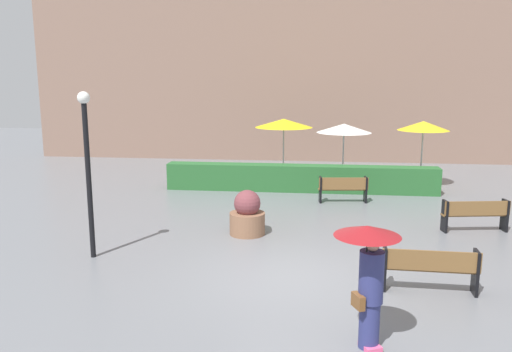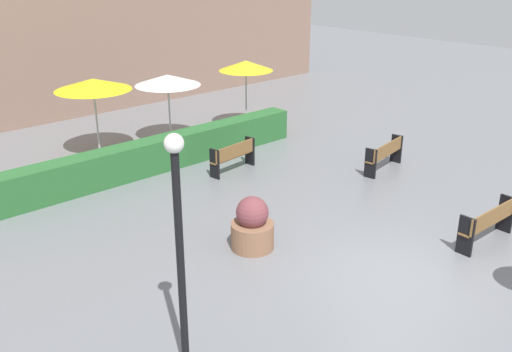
{
  "view_description": "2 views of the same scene",
  "coord_description": "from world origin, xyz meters",
  "px_view_note": "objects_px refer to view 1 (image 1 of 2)",
  "views": [
    {
      "loc": [
        0.43,
        -10.24,
        4.16
      ],
      "look_at": [
        -1.33,
        4.95,
        1.21
      ],
      "focal_mm": 35.91,
      "sensor_mm": 36.0,
      "label": 1
    },
    {
      "loc": [
        -8.81,
        -5.45,
        6.13
      ],
      "look_at": [
        0.09,
        4.35,
        0.91
      ],
      "focal_mm": 40.15,
      "sensor_mm": 36.0,
      "label": 2
    }
  ],
  "objects_px": {
    "planter_pot": "(247,215)",
    "bench_back_row": "(343,188)",
    "patio_umbrella_white": "(344,128)",
    "bench_near_right": "(430,267)",
    "pedestrian_with_umbrella": "(369,268)",
    "patio_umbrella_yellow": "(284,123)",
    "bench_far_right": "(476,213)",
    "lamp_post": "(87,158)",
    "patio_umbrella_yellow_far": "(423,126)"
  },
  "relations": [
    {
      "from": "bench_far_right",
      "to": "patio_umbrella_white",
      "type": "height_order",
      "value": "patio_umbrella_white"
    },
    {
      "from": "patio_umbrella_yellow",
      "to": "patio_umbrella_white",
      "type": "height_order",
      "value": "patio_umbrella_yellow"
    },
    {
      "from": "bench_near_right",
      "to": "lamp_post",
      "type": "distance_m",
      "value": 7.73
    },
    {
      "from": "bench_back_row",
      "to": "pedestrian_with_umbrella",
      "type": "relative_size",
      "value": 0.84
    },
    {
      "from": "bench_far_right",
      "to": "lamp_post",
      "type": "distance_m",
      "value": 10.19
    },
    {
      "from": "bench_back_row",
      "to": "patio_umbrella_white",
      "type": "bearing_deg",
      "value": 87.41
    },
    {
      "from": "patio_umbrella_white",
      "to": "lamp_post",
      "type": "bearing_deg",
      "value": -123.21
    },
    {
      "from": "bench_far_right",
      "to": "bench_near_right",
      "type": "distance_m",
      "value": 4.79
    },
    {
      "from": "planter_pot",
      "to": "lamp_post",
      "type": "relative_size",
      "value": 0.31
    },
    {
      "from": "planter_pot",
      "to": "patio_umbrella_white",
      "type": "xyz_separation_m",
      "value": [
        2.9,
        7.39,
        1.65
      ]
    },
    {
      "from": "patio_umbrella_white",
      "to": "patio_umbrella_yellow_far",
      "type": "distance_m",
      "value": 3.0
    },
    {
      "from": "bench_near_right",
      "to": "lamp_post",
      "type": "relative_size",
      "value": 0.48
    },
    {
      "from": "bench_far_right",
      "to": "patio_umbrella_yellow_far",
      "type": "bearing_deg",
      "value": 93.1
    },
    {
      "from": "planter_pot",
      "to": "patio_umbrella_yellow",
      "type": "bearing_deg",
      "value": 86.56
    },
    {
      "from": "planter_pot",
      "to": "patio_umbrella_yellow_far",
      "type": "distance_m",
      "value": 9.17
    },
    {
      "from": "bench_far_right",
      "to": "patio_umbrella_white",
      "type": "xyz_separation_m",
      "value": [
        -3.26,
        6.46,
        1.65
      ]
    },
    {
      "from": "bench_back_row",
      "to": "patio_umbrella_white",
      "type": "relative_size",
      "value": 0.71
    },
    {
      "from": "bench_back_row",
      "to": "patio_umbrella_white",
      "type": "height_order",
      "value": "patio_umbrella_white"
    },
    {
      "from": "bench_far_right",
      "to": "pedestrian_with_umbrella",
      "type": "relative_size",
      "value": 0.92
    },
    {
      "from": "bench_back_row",
      "to": "lamp_post",
      "type": "bearing_deg",
      "value": -135.24
    },
    {
      "from": "bench_back_row",
      "to": "planter_pot",
      "type": "xyz_separation_m",
      "value": [
        -2.74,
        -3.87,
        0.0
      ]
    },
    {
      "from": "bench_back_row",
      "to": "patio_umbrella_yellow",
      "type": "height_order",
      "value": "patio_umbrella_yellow"
    },
    {
      "from": "lamp_post",
      "to": "patio_umbrella_yellow",
      "type": "relative_size",
      "value": 1.55
    },
    {
      "from": "lamp_post",
      "to": "patio_umbrella_white",
      "type": "bearing_deg",
      "value": 56.79
    },
    {
      "from": "bench_near_right",
      "to": "pedestrian_with_umbrella",
      "type": "height_order",
      "value": "pedestrian_with_umbrella"
    },
    {
      "from": "pedestrian_with_umbrella",
      "to": "planter_pot",
      "type": "bearing_deg",
      "value": 114.9
    },
    {
      "from": "planter_pot",
      "to": "patio_umbrella_white",
      "type": "height_order",
      "value": "patio_umbrella_white"
    },
    {
      "from": "patio_umbrella_yellow_far",
      "to": "lamp_post",
      "type": "bearing_deg",
      "value": -135.61
    },
    {
      "from": "bench_back_row",
      "to": "patio_umbrella_yellow_far",
      "type": "distance_m",
      "value": 4.66
    },
    {
      "from": "bench_far_right",
      "to": "planter_pot",
      "type": "distance_m",
      "value": 6.22
    },
    {
      "from": "bench_near_right",
      "to": "patio_umbrella_white",
      "type": "distance_m",
      "value": 10.94
    },
    {
      "from": "patio_umbrella_yellow",
      "to": "patio_umbrella_white",
      "type": "bearing_deg",
      "value": -10.66
    },
    {
      "from": "pedestrian_with_umbrella",
      "to": "patio_umbrella_yellow_far",
      "type": "distance_m",
      "value": 12.92
    },
    {
      "from": "pedestrian_with_umbrella",
      "to": "planter_pot",
      "type": "xyz_separation_m",
      "value": [
        -2.62,
        5.64,
        -0.79
      ]
    },
    {
      "from": "pedestrian_with_umbrella",
      "to": "planter_pot",
      "type": "distance_m",
      "value": 6.27
    },
    {
      "from": "bench_back_row",
      "to": "patio_umbrella_yellow",
      "type": "relative_size",
      "value": 0.67
    },
    {
      "from": "bench_near_right",
      "to": "bench_back_row",
      "type": "bearing_deg",
      "value": 100.22
    },
    {
      "from": "lamp_post",
      "to": "patio_umbrella_yellow",
      "type": "xyz_separation_m",
      "value": [
        3.84,
        10.03,
        -0.06
      ]
    },
    {
      "from": "patio_umbrella_yellow",
      "to": "patio_umbrella_yellow_far",
      "type": "relative_size",
      "value": 0.98
    },
    {
      "from": "bench_back_row",
      "to": "patio_umbrella_white",
      "type": "xyz_separation_m",
      "value": [
        0.16,
        3.52,
        1.65
      ]
    },
    {
      "from": "bench_back_row",
      "to": "planter_pot",
      "type": "distance_m",
      "value": 4.74
    },
    {
      "from": "planter_pot",
      "to": "patio_umbrella_white",
      "type": "relative_size",
      "value": 0.52
    },
    {
      "from": "bench_far_right",
      "to": "pedestrian_with_umbrella",
      "type": "bearing_deg",
      "value": -118.28
    },
    {
      "from": "pedestrian_with_umbrella",
      "to": "patio_umbrella_white",
      "type": "xyz_separation_m",
      "value": [
        0.28,
        13.03,
        0.86
      ]
    },
    {
      "from": "bench_far_right",
      "to": "lamp_post",
      "type": "relative_size",
      "value": 0.47
    },
    {
      "from": "lamp_post",
      "to": "patio_umbrella_yellow",
      "type": "distance_m",
      "value": 10.74
    },
    {
      "from": "patio_umbrella_yellow",
      "to": "patio_umbrella_yellow_far",
      "type": "distance_m",
      "value": 5.46
    },
    {
      "from": "planter_pot",
      "to": "bench_back_row",
      "type": "bearing_deg",
      "value": 54.76
    },
    {
      "from": "bench_near_right",
      "to": "pedestrian_with_umbrella",
      "type": "xyz_separation_m",
      "value": [
        -1.42,
        -2.27,
        0.78
      ]
    },
    {
      "from": "bench_back_row",
      "to": "lamp_post",
      "type": "relative_size",
      "value": 0.43
    }
  ]
}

